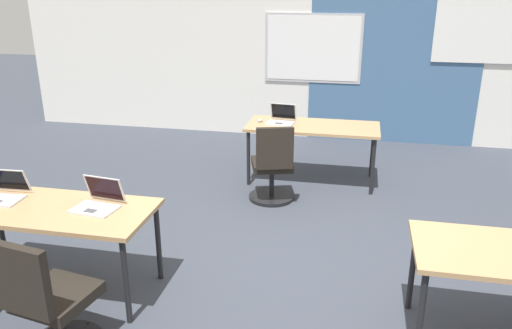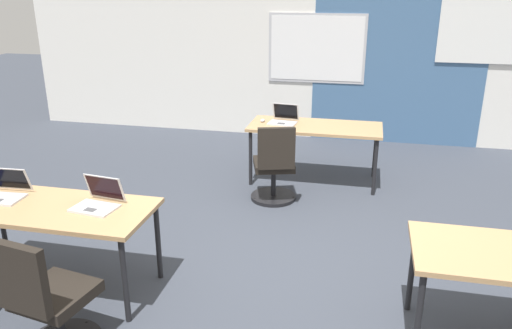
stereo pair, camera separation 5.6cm
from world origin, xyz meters
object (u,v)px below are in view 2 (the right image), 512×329
object	(u,v)px
laptop_near_left_inner	(98,201)
chair_far_left	(274,170)
laptop_far_left	(284,119)
desk_near_left	(52,213)
chair_near_left_inner	(49,306)
laptop_near_left_end	(4,192)
mouse_far_left	(263,120)
desk_far_center	(315,130)

from	to	relation	value
laptop_near_left_inner	chair_far_left	bearing A→B (deg)	70.57
laptop_near_left_inner	laptop_far_left	world-z (taller)	laptop_near_left_inner
desk_near_left	chair_near_left_inner	xyz separation A→B (m)	(0.42, -0.73, -0.28)
chair_far_left	laptop_near_left_end	bearing A→B (deg)	30.38
laptop_near_left_inner	mouse_far_left	distance (m)	2.85
desk_near_left	laptop_near_left_end	world-z (taller)	laptop_near_left_end
laptop_near_left_end	mouse_far_left	bearing A→B (deg)	57.48
desk_far_center	chair_far_left	xyz separation A→B (m)	(-0.37, -0.73, -0.28)
chair_far_left	desk_far_center	bearing A→B (deg)	-133.30
chair_near_left_inner	desk_far_center	bearing A→B (deg)	-100.78
chair_near_left_inner	desk_near_left	bearing A→B (deg)	-50.14
chair_near_left_inner	laptop_near_left_end	size ratio (longest dim) A/B	2.65
desk_near_left	mouse_far_left	xyz separation A→B (m)	(1.09, 2.83, 0.08)
desk_near_left	desk_far_center	xyz separation A→B (m)	(1.75, 2.80, 0.00)
chair_far_left	mouse_far_left	bearing A→B (deg)	-85.54
laptop_near_left_inner	laptop_near_left_end	xyz separation A→B (m)	(-0.83, 0.00, -0.00)
laptop_near_left_inner	chair_far_left	distance (m)	2.27
laptop_near_left_end	mouse_far_left	distance (m)	3.16
mouse_far_left	chair_far_left	size ratio (longest dim) A/B	0.11
desk_near_left	chair_far_left	world-z (taller)	chair_far_left
desk_far_center	laptop_near_left_inner	distance (m)	3.06
desk_far_center	laptop_near_left_inner	xyz separation A→B (m)	(-1.38, -2.72, 0.11)
chair_far_left	laptop_far_left	bearing A→B (deg)	-104.40
laptop_near_left_end	chair_far_left	world-z (taller)	laptop_near_left_end
laptop_near_left_end	laptop_far_left	size ratio (longest dim) A/B	0.96
laptop_near_left_inner	chair_far_left	xyz separation A→B (m)	(1.01, 1.99, -0.39)
chair_near_left_inner	mouse_far_left	xyz separation A→B (m)	(0.66, 3.56, 0.36)
laptop_near_left_end	desk_far_center	bearing A→B (deg)	47.74
desk_far_center	chair_near_left_inner	world-z (taller)	chair_near_left_inner
laptop_far_left	mouse_far_left	bearing A→B (deg)	-173.47
desk_far_center	chair_near_left_inner	size ratio (longest dim) A/B	1.74
chair_near_left_inner	mouse_far_left	bearing A→B (deg)	-90.75
desk_near_left	laptop_near_left_end	distance (m)	0.48
mouse_far_left	laptop_near_left_inner	bearing A→B (deg)	-104.56
laptop_near_left_inner	laptop_far_left	size ratio (longest dim) A/B	1.01
desk_far_center	laptop_far_left	bearing A→B (deg)	175.25
desk_far_center	chair_near_left_inner	bearing A→B (deg)	-110.60
mouse_far_left	chair_far_left	world-z (taller)	chair_far_left
laptop_near_left_end	laptop_far_left	bearing A→B (deg)	53.47
desk_far_center	chair_far_left	size ratio (longest dim) A/B	1.74
desk_near_left	desk_far_center	size ratio (longest dim) A/B	1.00
laptop_near_left_inner	mouse_far_left	xyz separation A→B (m)	(0.72, 2.76, -0.03)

